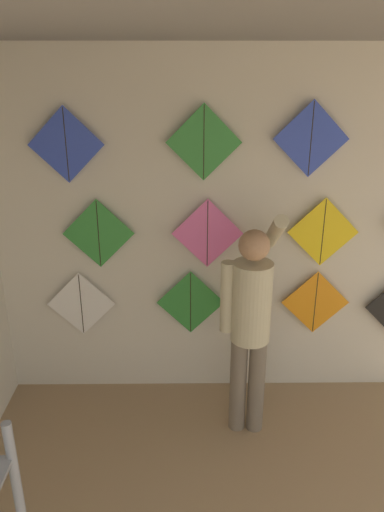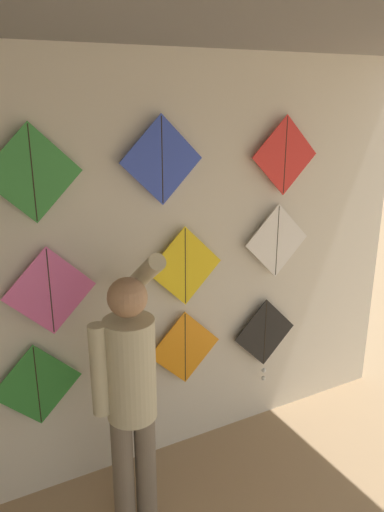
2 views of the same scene
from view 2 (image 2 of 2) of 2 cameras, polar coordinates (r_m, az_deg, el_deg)
back_panel at (r=3.23m, az=-9.97°, el=-2.82°), size 4.84×0.06×2.80m
shopkeeper at (r=2.91m, az=-7.05°, el=-14.53°), size 0.44×0.59×1.74m
kite_1 at (r=3.30m, az=-17.27°, el=-13.91°), size 0.55×0.01×0.55m
kite_2 at (r=3.57m, az=-0.81°, el=-10.43°), size 0.55×0.01×0.55m
kite_3 at (r=3.93m, az=8.32°, el=-8.98°), size 0.55×0.04×0.69m
kite_5 at (r=3.05m, az=-15.91°, el=-3.90°), size 0.55×0.01×0.55m
kite_6 at (r=3.33m, az=-0.79°, el=-1.19°), size 0.55×0.01×0.55m
kite_7 at (r=3.69m, az=9.69°, el=1.71°), size 0.55×0.01×0.55m
kite_9 at (r=2.87m, az=-17.78°, el=8.96°), size 0.55×0.01×0.55m
kite_10 at (r=3.09m, az=-3.45°, el=10.86°), size 0.55×0.01×0.55m
kite_11 at (r=3.59m, az=10.60°, el=11.21°), size 0.55×0.01×0.55m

